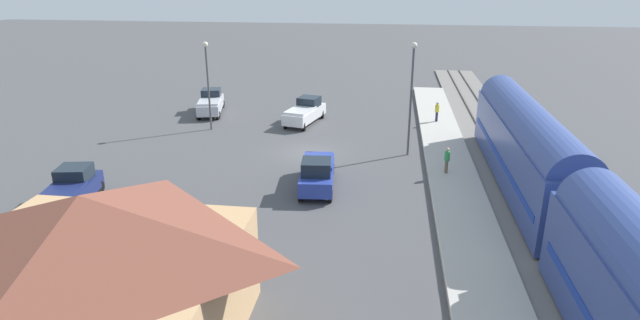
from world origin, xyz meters
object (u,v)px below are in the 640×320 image
Objects in this scene: pickup_silver at (211,103)px; light_pole_lot_center at (208,75)px; pedestrian_waiting_far at (447,159)px; pickup_blue at (317,172)px; pickup_white at (305,112)px; pedestrian_on_platform at (437,110)px; station_building at (91,273)px; light_pole_near_platform at (412,86)px; passenger_train at (579,213)px; pickup_navy at (70,191)px.

pickup_silver is 6.49m from light_pole_lot_center.
pedestrian_waiting_far is 0.31× the size of pickup_blue.
pickup_white is (11.13, -11.48, -0.25)m from pedestrian_waiting_far.
pickup_white is at bearing 4.87° from pedestrian_on_platform.
light_pole_near_platform reaches higher than station_building.
pickup_silver is at bearing -44.43° from passenger_train.
pedestrian_on_platform is (4.15, -23.28, -1.58)m from passenger_train.
pedestrian_on_platform is 1.00× the size of pedestrian_waiting_far.
light_pole_near_platform is at bearing 152.40° from pickup_silver.
light_pole_lot_center is at bearing -24.35° from pedestrian_waiting_far.
light_pole_lot_center is (-2.73, -16.08, 3.61)m from pickup_navy.
pickup_navy and pickup_white have the same top height.
passenger_train is 22.73× the size of pedestrian_on_platform.
pickup_navy is 1.02× the size of pickup_blue.
light_pole_lot_center is at bearing -99.63° from pickup_navy.
pickup_white is 0.71× the size of light_pole_near_platform.
station_building reaches higher than passenger_train.
light_pole_lot_center reaches higher than pickup_white.
pickup_silver is at bearing -12.62° from pickup_white.
pickup_white is (-9.31, 2.08, 0.00)m from pickup_silver.
pickup_navy is 0.70× the size of light_pole_near_platform.
pedestrian_on_platform is 0.31× the size of pickup_blue.
pickup_blue is at bearing -109.59° from station_building.
passenger_train is 16.56m from light_pole_near_platform.
station_building is 27.37m from light_pole_lot_center.
pickup_navy reaches higher than pedestrian_on_platform.
pedestrian_waiting_far is (4.45, -10.83, -1.58)m from passenger_train.
pedestrian_on_platform is at bearing -137.28° from pickup_navy.
light_pole_lot_center is at bearing -39.81° from passenger_train.
pickup_blue is at bearing 102.13° from pickup_white.
light_pole_lot_center is at bearing 11.86° from pedestrian_on_platform.
pickup_silver reaches higher than pedestrian_on_platform.
pickup_silver and pickup_blue have the same top height.
light_pole_near_platform reaches higher than light_pole_lot_center.
pickup_silver is 0.78× the size of light_pole_lot_center.
pedestrian_waiting_far is 20.80m from light_pole_lot_center.
passenger_train is 27.27m from pickup_white.
pickup_silver is 20.60m from pickup_blue.
light_pole_near_platform is at bearing -148.43° from pickup_navy.
pickup_silver is 21.20m from pickup_navy.
passenger_train is at bearing 147.57° from pickup_blue.
station_building is 1.78× the size of pickup_white.
passenger_train is at bearing 172.91° from pickup_navy.
pickup_navy is 21.69m from pickup_white.
pedestrian_waiting_far is at bearing 88.60° from pedestrian_on_platform.
pickup_navy is 0.77× the size of light_pole_lot_center.
pedestrian_waiting_far is 24.53m from pickup_silver.
pickup_blue and pickup_white have the same top height.
passenger_train is 26.14m from pickup_navy.
station_building is at bearing 126.21° from pickup_navy.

